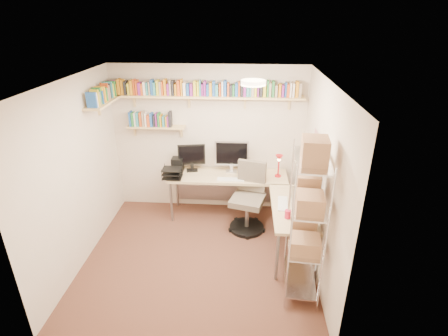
% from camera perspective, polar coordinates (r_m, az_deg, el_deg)
% --- Properties ---
extents(ground, '(3.20, 3.20, 0.00)m').
position_cam_1_polar(ground, '(5.22, -4.08, -14.23)').
color(ground, '#43261D').
rests_on(ground, ground).
extents(room_shell, '(3.24, 3.04, 2.52)m').
position_cam_1_polar(room_shell, '(4.43, -4.61, 1.67)').
color(room_shell, beige).
rests_on(room_shell, ground).
extents(wall_shelves, '(3.12, 1.09, 0.80)m').
position_cam_1_polar(wall_shelves, '(5.58, -7.17, 11.48)').
color(wall_shelves, '#DDB67D').
rests_on(wall_shelves, ground).
extents(corner_desk, '(2.33, 1.93, 1.32)m').
position_cam_1_polar(corner_desk, '(5.57, 1.98, -2.36)').
color(corner_desk, '#CFB486').
rests_on(corner_desk, ground).
extents(office_chair, '(0.60, 0.62, 1.11)m').
position_cam_1_polar(office_chair, '(5.59, 4.02, -5.57)').
color(office_chair, black).
rests_on(office_chair, ground).
extents(wire_rack, '(0.46, 0.84, 2.05)m').
position_cam_1_polar(wire_rack, '(4.14, 13.51, -5.92)').
color(wire_rack, silver).
rests_on(wire_rack, ground).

